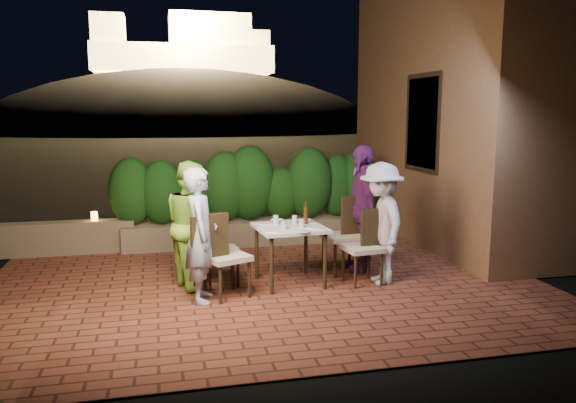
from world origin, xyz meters
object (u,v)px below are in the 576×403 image
object	(u,v)px
chair_left_front	(227,255)
parapet_lamp	(94,216)
beer_bottle	(306,213)
diner_blue	(201,235)
diner_green	(192,224)
diner_white	(381,223)
chair_right_back	(343,235)
chair_left_back	(221,249)
chair_right_front	(363,246)
dining_table	(290,255)
diner_purple	(362,208)
bowl	(277,221)

from	to	relation	value
chair_left_front	parapet_lamp	bearing A→B (deg)	101.50
beer_bottle	diner_blue	world-z (taller)	diner_blue
diner_green	diner_white	xyz separation A→B (m)	(2.35, -0.41, -0.02)
chair_right_back	parapet_lamp	bearing A→B (deg)	-35.84
beer_bottle	chair_left_back	world-z (taller)	beer_bottle
chair_left_back	chair_right_front	xyz separation A→B (m)	(1.76, -0.36, 0.02)
chair_left_front	chair_right_front	size ratio (longest dim) A/B	1.05
beer_bottle	diner_green	distance (m)	1.45
dining_table	beer_bottle	size ratio (longest dim) A/B	2.81
dining_table	chair_right_back	bearing A→B (deg)	21.84
dining_table	diner_white	size ratio (longest dim) A/B	0.54
diner_purple	diner_green	bearing A→B (deg)	-78.50
chair_left_back	dining_table	bearing A→B (deg)	-15.63
chair_left_back	diner_white	size ratio (longest dim) A/B	0.60
diner_blue	chair_right_front	bearing A→B (deg)	-78.24
chair_right_back	diner_blue	world-z (taller)	diner_blue
beer_bottle	chair_left_front	world-z (taller)	beer_bottle
chair_right_back	diner_green	xyz separation A→B (m)	(-2.02, -0.13, 0.27)
beer_bottle	chair_right_back	size ratio (longest dim) A/B	0.28
beer_bottle	bowl	world-z (taller)	beer_bottle
chair_left_front	diner_blue	world-z (taller)	diner_blue
chair_left_back	chair_right_back	xyz separation A→B (m)	(1.67, 0.16, 0.06)
chair_left_back	chair_right_back	size ratio (longest dim) A/B	0.88
beer_bottle	diner_blue	size ratio (longest dim) A/B	0.19
bowl	diner_white	xyz separation A→B (m)	(1.25, -0.49, 0.01)
chair_left_front	chair_right_back	xyz separation A→B (m)	(1.66, 0.65, 0.02)
parapet_lamp	diner_white	bearing A→B (deg)	-33.68
beer_bottle	parapet_lamp	xyz separation A→B (m)	(-2.81, 2.19, -0.33)
chair_right_front	parapet_lamp	xyz separation A→B (m)	(-3.49, 2.47, 0.09)
bowl	chair_right_front	distance (m)	1.15
chair_left_front	diner_white	size ratio (longest dim) A/B	0.65
diner_white	parapet_lamp	world-z (taller)	diner_white
diner_blue	dining_table	bearing A→B (deg)	-64.77
beer_bottle	chair_left_front	bearing A→B (deg)	-159.15
diner_blue	diner_white	bearing A→B (deg)	-79.25
chair_left_back	diner_purple	distance (m)	2.02
bowl	parapet_lamp	size ratio (longest dim) A/B	1.13
beer_bottle	diner_purple	xyz separation A→B (m)	(0.88, 0.31, -0.03)
bowl	diner_white	size ratio (longest dim) A/B	0.10
bowl	diner_green	xyz separation A→B (m)	(-1.10, -0.08, 0.02)
beer_bottle	bowl	bearing A→B (deg)	149.76
bowl	chair_right_back	bearing A→B (deg)	2.88
chair_left_front	diner_blue	xyz separation A→B (m)	(-0.30, -0.08, 0.27)
chair_left_front	diner_purple	xyz separation A→B (m)	(1.96, 0.72, 0.36)
dining_table	chair_left_front	size ratio (longest dim) A/B	0.82
dining_table	chair_left_back	size ratio (longest dim) A/B	0.89
diner_blue	diner_green	bearing A→B (deg)	12.34
diner_purple	dining_table	bearing A→B (deg)	-63.74
diner_blue	diner_purple	bearing A→B (deg)	-64.64
diner_white	parapet_lamp	size ratio (longest dim) A/B	11.10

